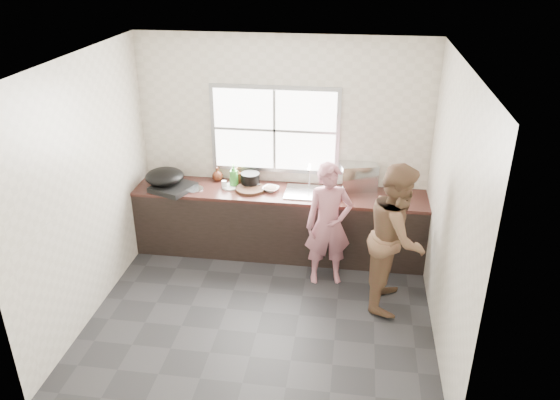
# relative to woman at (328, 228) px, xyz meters

# --- Properties ---
(floor) EXTENTS (3.60, 3.20, 0.01)m
(floor) POSITION_rel_woman_xyz_m (-0.64, -0.74, -0.69)
(floor) COLOR #252527
(floor) RESTS_ON ground
(ceiling) EXTENTS (3.60, 3.20, 0.01)m
(ceiling) POSITION_rel_woman_xyz_m (-0.64, -0.74, 2.02)
(ceiling) COLOR silver
(ceiling) RESTS_ON wall_back
(wall_back) EXTENTS (3.60, 0.01, 2.70)m
(wall_back) POSITION_rel_woman_xyz_m (-0.64, 0.87, 0.66)
(wall_back) COLOR beige
(wall_back) RESTS_ON ground
(wall_left) EXTENTS (0.01, 3.20, 2.70)m
(wall_left) POSITION_rel_woman_xyz_m (-2.45, -0.74, 0.66)
(wall_left) COLOR beige
(wall_left) RESTS_ON ground
(wall_right) EXTENTS (0.01, 3.20, 2.70)m
(wall_right) POSITION_rel_woman_xyz_m (1.16, -0.74, 0.66)
(wall_right) COLOR beige
(wall_right) RESTS_ON ground
(wall_front) EXTENTS (3.60, 0.01, 2.70)m
(wall_front) POSITION_rel_woman_xyz_m (-0.64, -2.34, 0.66)
(wall_front) COLOR silver
(wall_front) RESTS_ON ground
(cabinet) EXTENTS (3.60, 0.62, 0.82)m
(cabinet) POSITION_rel_woman_xyz_m (-0.64, 0.55, -0.28)
(cabinet) COLOR black
(cabinet) RESTS_ON floor
(countertop) EXTENTS (3.60, 0.64, 0.04)m
(countertop) POSITION_rel_woman_xyz_m (-0.64, 0.55, 0.15)
(countertop) COLOR #351A16
(countertop) RESTS_ON cabinet
(sink) EXTENTS (0.55, 0.45, 0.02)m
(sink) POSITION_rel_woman_xyz_m (-0.29, 0.55, 0.18)
(sink) COLOR silver
(sink) RESTS_ON countertop
(faucet) EXTENTS (0.02, 0.02, 0.30)m
(faucet) POSITION_rel_woman_xyz_m (-0.29, 0.75, 0.32)
(faucet) COLOR silver
(faucet) RESTS_ON countertop
(window_frame) EXTENTS (1.60, 0.05, 1.10)m
(window_frame) POSITION_rel_woman_xyz_m (-0.74, 0.85, 0.86)
(window_frame) COLOR #9EA0A5
(window_frame) RESTS_ON wall_back
(window_glazing) EXTENTS (1.50, 0.01, 1.00)m
(window_glazing) POSITION_rel_woman_xyz_m (-0.74, 0.83, 0.86)
(window_glazing) COLOR white
(window_glazing) RESTS_ON window_frame
(woman) EXTENTS (0.56, 0.43, 1.37)m
(woman) POSITION_rel_woman_xyz_m (0.00, 0.00, 0.00)
(woman) COLOR #AF6975
(woman) RESTS_ON floor
(person_side) EXTENTS (0.74, 0.89, 1.64)m
(person_side) POSITION_rel_woman_xyz_m (0.74, -0.32, 0.13)
(person_side) COLOR brown
(person_side) RESTS_ON floor
(cutting_board) EXTENTS (0.37, 0.37, 0.04)m
(cutting_board) POSITION_rel_woman_xyz_m (-1.00, 0.53, 0.19)
(cutting_board) COLOR #301D13
(cutting_board) RESTS_ON countertop
(cleaver) EXTENTS (0.20, 0.17, 0.01)m
(cleaver) POSITION_rel_woman_xyz_m (-0.99, 0.61, 0.22)
(cleaver) COLOR silver
(cleaver) RESTS_ON cutting_board
(bowl_mince) EXTENTS (0.24, 0.24, 0.05)m
(bowl_mince) POSITION_rel_woman_xyz_m (-0.75, 0.56, 0.20)
(bowl_mince) COLOR white
(bowl_mince) RESTS_ON countertop
(bowl_crabs) EXTENTS (0.19, 0.19, 0.06)m
(bowl_crabs) POSITION_rel_woman_xyz_m (0.06, 0.48, 0.20)
(bowl_crabs) COLOR silver
(bowl_crabs) RESTS_ON countertop
(bowl_held) EXTENTS (0.24, 0.24, 0.06)m
(bowl_held) POSITION_rel_woman_xyz_m (-0.05, 0.54, 0.20)
(bowl_held) COLOR white
(bowl_held) RESTS_ON countertop
(black_pot) EXTENTS (0.28, 0.28, 0.17)m
(black_pot) POSITION_rel_woman_xyz_m (-1.03, 0.67, 0.26)
(black_pot) COLOR black
(black_pot) RESTS_ON countertop
(plate_food) EXTENTS (0.28, 0.28, 0.02)m
(plate_food) POSITION_rel_woman_xyz_m (-1.27, 0.58, 0.18)
(plate_food) COLOR silver
(plate_food) RESTS_ON countertop
(bottle_green) EXTENTS (0.12, 0.12, 0.29)m
(bottle_green) POSITION_rel_woman_xyz_m (-1.23, 0.63, 0.32)
(bottle_green) COLOR green
(bottle_green) RESTS_ON countertop
(bottle_brown_tall) EXTENTS (0.10, 0.10, 0.19)m
(bottle_brown_tall) POSITION_rel_woman_xyz_m (-1.22, 0.74, 0.27)
(bottle_brown_tall) COLOR #462911
(bottle_brown_tall) RESTS_ON countertop
(bottle_brown_short) EXTENTS (0.16, 0.16, 0.16)m
(bottle_brown_short) POSITION_rel_woman_xyz_m (-1.48, 0.78, 0.25)
(bottle_brown_short) COLOR #512414
(bottle_brown_short) RESTS_ON countertop
(glass_jar) EXTENTS (0.07, 0.07, 0.09)m
(glass_jar) POSITION_rel_woman_xyz_m (-1.34, 0.56, 0.22)
(glass_jar) COLOR white
(glass_jar) RESTS_ON countertop
(burner) EXTENTS (0.58, 0.58, 0.07)m
(burner) POSITION_rel_woman_xyz_m (-1.95, 0.40, 0.21)
(burner) COLOR black
(burner) RESTS_ON countertop
(wok) EXTENTS (0.63, 0.63, 0.18)m
(wok) POSITION_rel_woman_xyz_m (-2.07, 0.47, 0.32)
(wok) COLOR black
(wok) RESTS_ON burner
(dish_rack) EXTENTS (0.51, 0.42, 0.34)m
(dish_rack) POSITION_rel_woman_xyz_m (0.30, 0.78, 0.34)
(dish_rack) COLOR silver
(dish_rack) RESTS_ON countertop
(pot_lid_left) EXTENTS (0.26, 0.26, 0.01)m
(pot_lid_left) POSITION_rel_woman_xyz_m (-1.91, 0.34, 0.18)
(pot_lid_left) COLOR #B9BDC1
(pot_lid_left) RESTS_ON countertop
(pot_lid_right) EXTENTS (0.27, 0.27, 0.01)m
(pot_lid_right) POSITION_rel_woman_xyz_m (-1.71, 0.46, 0.18)
(pot_lid_right) COLOR #AFB1B6
(pot_lid_right) RESTS_ON countertop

